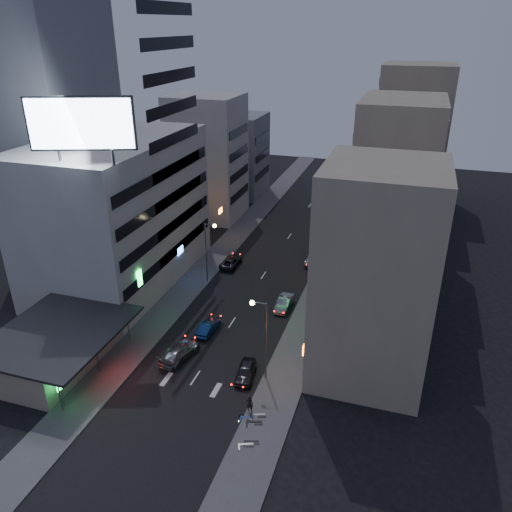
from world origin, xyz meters
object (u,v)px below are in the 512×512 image
at_px(parked_car_right_far, 314,257).
at_px(road_car_silver, 179,352).
at_px(parked_car_right_mid, 284,303).
at_px(scooter_silver_a, 254,437).
at_px(road_car_blue, 208,327).
at_px(scooter_black_b, 262,415).
at_px(scooter_silver_b, 265,408).
at_px(scooter_black_a, 259,435).
at_px(person, 250,404).
at_px(parked_car_left, 231,262).
at_px(parked_car_right_near, 246,371).
at_px(scooter_blue, 254,413).

height_order(parked_car_right_far, road_car_silver, parked_car_right_far).
bearing_deg(parked_car_right_mid, scooter_silver_a, -80.57).
height_order(parked_car_right_far, road_car_blue, parked_car_right_far).
distance_m(scooter_black_b, scooter_silver_b, 0.89).
bearing_deg(scooter_black_a, parked_car_right_mid, -6.59).
bearing_deg(scooter_black_a, parked_car_right_far, -11.68).
bearing_deg(scooter_black_b, person, 41.22).
distance_m(road_car_silver, scooter_silver_b, 11.52).
bearing_deg(scooter_silver_a, road_car_silver, 29.66).
bearing_deg(scooter_silver_a, road_car_blue, 13.62).
height_order(parked_car_left, parked_car_right_far, parked_car_right_far).
distance_m(road_car_silver, scooter_black_a, 13.46).
bearing_deg(scooter_silver_a, parked_car_left, 1.99).
height_order(parked_car_right_mid, road_car_silver, road_car_silver).
bearing_deg(parked_car_right_near, scooter_silver_b, -60.13).
xyz_separation_m(person, scooter_black_b, (1.35, -0.77, -0.18)).
xyz_separation_m(parked_car_right_mid, road_car_silver, (-7.44, -12.38, 0.05)).
xyz_separation_m(parked_car_right_mid, scooter_black_a, (3.34, -20.43, -0.01)).
xyz_separation_m(scooter_black_b, scooter_silver_b, (0.01, 0.89, -0.01)).
bearing_deg(scooter_silver_b, road_car_blue, 21.52).
relative_size(parked_car_right_mid, scooter_black_b, 2.03).
relative_size(road_car_blue, person, 2.41).
distance_m(parked_car_right_near, parked_car_left, 23.77).
height_order(person, scooter_silver_a, person).
relative_size(road_car_blue, scooter_silver_a, 2.11).
bearing_deg(parked_car_right_near, parked_car_right_far, 80.15).
bearing_deg(road_car_blue, road_car_silver, 81.68).
height_order(parked_car_right_far, scooter_silver_a, parked_car_right_far).
distance_m(parked_car_left, scooter_silver_b, 28.87).
xyz_separation_m(person, scooter_silver_b, (1.36, 0.12, -0.19)).
xyz_separation_m(parked_car_left, scooter_blue, (11.92, -26.69, -0.01)).
height_order(parked_car_left, scooter_silver_a, parked_car_left).
bearing_deg(parked_car_right_near, parked_car_right_mid, 81.57).
bearing_deg(scooter_silver_b, road_car_silver, 42.69).
relative_size(parked_car_left, scooter_silver_a, 2.51).
xyz_separation_m(person, scooter_silver_a, (1.41, -3.29, -0.24)).
bearing_deg(scooter_black_b, road_car_blue, 21.52).
xyz_separation_m(road_car_silver, scooter_silver_a, (10.44, -8.40, -0.05)).
xyz_separation_m(parked_car_right_mid, parked_car_right_far, (0.88, 13.13, 0.09)).
relative_size(scooter_silver_a, scooter_black_b, 0.90).
bearing_deg(parked_car_left, scooter_black_a, 114.03).
distance_m(scooter_black_a, scooter_black_b, 2.21).
relative_size(parked_car_right_mid, parked_car_left, 0.89).
bearing_deg(parked_car_right_mid, parked_car_right_far, 87.40).
bearing_deg(scooter_black_b, road_car_silver, 41.27).
height_order(parked_car_right_far, scooter_black_a, parked_car_right_far).
xyz_separation_m(parked_car_right_far, scooter_black_b, (2.05, -31.39, -0.03)).
bearing_deg(road_car_blue, scooter_black_b, 133.46).
relative_size(scooter_silver_a, scooter_blue, 1.11).
bearing_deg(scooter_black_a, road_car_blue, 20.94).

